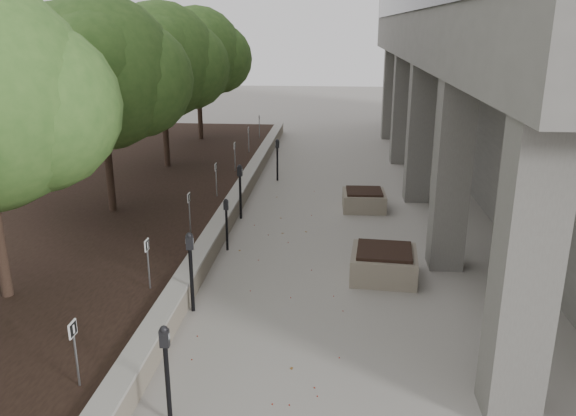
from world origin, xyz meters
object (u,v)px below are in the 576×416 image
(planter_back, at_px, (364,200))
(planter_front, at_px, (384,263))
(parking_meter_5, at_px, (277,160))
(crabapple_tree_3, at_px, (103,106))
(crabapple_tree_4, at_px, (162,86))
(parking_meter_1, at_px, (167,375))
(parking_meter_3, at_px, (227,225))
(parking_meter_4, at_px, (240,192))
(parking_meter_2, at_px, (191,272))
(crabapple_tree_5, at_px, (198,74))

(planter_back, bearing_deg, planter_front, -87.23)
(parking_meter_5, bearing_deg, crabapple_tree_3, -143.19)
(crabapple_tree_4, height_order, parking_meter_5, crabapple_tree_4)
(parking_meter_1, bearing_deg, parking_meter_3, 91.88)
(parking_meter_1, height_order, parking_meter_5, parking_meter_1)
(crabapple_tree_3, distance_m, crabapple_tree_4, 5.00)
(crabapple_tree_4, bearing_deg, planter_back, -24.91)
(parking_meter_4, xyz_separation_m, planter_back, (3.36, 1.15, -0.47))
(crabapple_tree_4, relative_size, parking_meter_2, 3.54)
(parking_meter_2, xyz_separation_m, parking_meter_4, (0.00, 5.33, -0.01))
(crabapple_tree_5, distance_m, parking_meter_5, 6.83)
(crabapple_tree_5, xyz_separation_m, planter_back, (6.61, -8.07, -2.84))
(crabapple_tree_3, height_order, planter_back, crabapple_tree_3)
(crabapple_tree_5, distance_m, planter_back, 10.81)
(crabapple_tree_3, height_order, parking_meter_1, crabapple_tree_3)
(crabapple_tree_5, distance_m, planter_front, 14.73)
(crabapple_tree_5, relative_size, planter_back, 4.56)
(crabapple_tree_4, height_order, crabapple_tree_5, same)
(parking_meter_1, bearing_deg, parking_meter_4, 91.33)
(crabapple_tree_3, distance_m, parking_meter_2, 6.06)
(crabapple_tree_4, distance_m, planter_back, 7.82)
(crabapple_tree_4, distance_m, parking_meter_4, 5.83)
(parking_meter_3, relative_size, planter_back, 1.05)
(crabapple_tree_3, xyz_separation_m, parking_meter_3, (3.32, -1.53, -2.49))
(parking_meter_3, bearing_deg, parking_meter_2, -89.74)
(parking_meter_1, distance_m, planter_back, 9.99)
(planter_front, bearing_deg, parking_meter_4, 135.51)
(crabapple_tree_5, distance_m, parking_meter_2, 15.09)
(crabapple_tree_5, distance_m, parking_meter_3, 12.26)
(parking_meter_3, bearing_deg, parking_meter_5, 87.02)
(crabapple_tree_3, bearing_deg, planter_front, -21.85)
(parking_meter_3, height_order, parking_meter_4, parking_meter_4)
(crabapple_tree_3, relative_size, crabapple_tree_5, 1.00)
(parking_meter_1, xyz_separation_m, planter_back, (2.91, 9.55, -0.43))
(planter_back, bearing_deg, crabapple_tree_5, 129.33)
(parking_meter_2, relative_size, parking_meter_3, 1.22)
(crabapple_tree_3, xyz_separation_m, parking_meter_1, (3.70, -7.62, -2.41))
(planter_back, bearing_deg, parking_meter_3, -133.59)
(crabapple_tree_5, xyz_separation_m, parking_meter_2, (3.25, -14.55, -2.35))
(crabapple_tree_5, xyz_separation_m, planter_front, (6.84, -12.74, -2.81))
(parking_meter_3, bearing_deg, planter_front, -17.44)
(crabapple_tree_4, height_order, parking_meter_4, crabapple_tree_4)
(parking_meter_1, bearing_deg, planter_back, 71.30)
(parking_meter_2, bearing_deg, parking_meter_1, -91.28)
(parking_meter_1, xyz_separation_m, parking_meter_4, (-0.45, 8.40, 0.04))
(parking_meter_3, height_order, planter_front, parking_meter_3)
(crabapple_tree_5, relative_size, parking_meter_3, 4.34)
(planter_front, distance_m, planter_back, 4.68)
(parking_meter_3, relative_size, parking_meter_5, 0.88)
(crabapple_tree_3, xyz_separation_m, parking_meter_5, (3.82, 4.88, -2.41))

